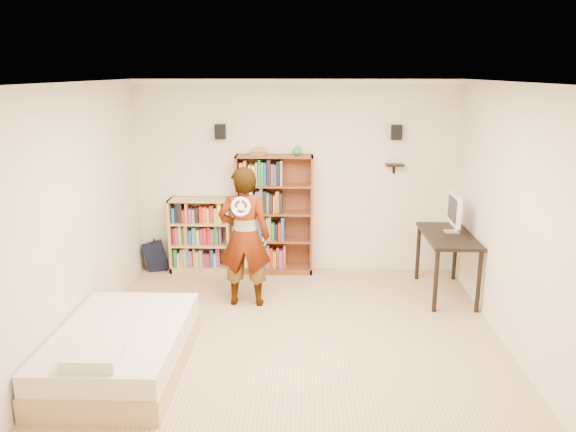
% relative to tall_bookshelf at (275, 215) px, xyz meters
% --- Properties ---
extents(ground, '(4.50, 5.00, 0.01)m').
position_rel_tall_bookshelf_xyz_m(ground, '(0.31, -2.34, -0.84)').
color(ground, tan).
rests_on(ground, ground).
extents(room_shell, '(4.52, 5.02, 2.71)m').
position_rel_tall_bookshelf_xyz_m(room_shell, '(0.31, -2.34, 0.92)').
color(room_shell, white).
rests_on(room_shell, ground).
extents(crown_molding, '(4.50, 5.00, 0.06)m').
position_rel_tall_bookshelf_xyz_m(crown_molding, '(0.31, -2.34, 1.83)').
color(crown_molding, white).
rests_on(crown_molding, room_shell).
extents(speaker_left, '(0.14, 0.12, 0.20)m').
position_rel_tall_bookshelf_xyz_m(speaker_left, '(-0.74, 0.06, 1.16)').
color(speaker_left, black).
rests_on(speaker_left, room_shell).
extents(speaker_right, '(0.14, 0.12, 0.20)m').
position_rel_tall_bookshelf_xyz_m(speaker_right, '(1.66, 0.06, 1.16)').
color(speaker_right, black).
rests_on(speaker_right, room_shell).
extents(wall_shelf, '(0.25, 0.16, 0.02)m').
position_rel_tall_bookshelf_xyz_m(wall_shelf, '(1.66, 0.07, 0.71)').
color(wall_shelf, black).
rests_on(wall_shelf, room_shell).
extents(tall_bookshelf, '(1.07, 0.31, 1.69)m').
position_rel_tall_bookshelf_xyz_m(tall_bookshelf, '(0.00, 0.00, 0.00)').
color(tall_bookshelf, brown).
rests_on(tall_bookshelf, ground).
extents(low_bookshelf, '(0.85, 0.32, 1.07)m').
position_rel_tall_bookshelf_xyz_m(low_bookshelf, '(-1.06, -0.00, -0.31)').
color(low_bookshelf, tan).
rests_on(low_bookshelf, ground).
extents(computer_desk, '(0.59, 1.19, 0.81)m').
position_rel_tall_bookshelf_xyz_m(computer_desk, '(2.24, -0.78, -0.44)').
color(computer_desk, black).
rests_on(computer_desk, ground).
extents(imac, '(0.10, 0.50, 0.50)m').
position_rel_tall_bookshelf_xyz_m(imac, '(2.30, -0.68, 0.21)').
color(imac, white).
rests_on(imac, computer_desk).
extents(daybed, '(1.19, 1.82, 0.54)m').
position_rel_tall_bookshelf_xyz_m(daybed, '(-1.33, -2.78, -0.57)').
color(daybed, white).
rests_on(daybed, ground).
extents(person, '(0.63, 0.42, 1.73)m').
position_rel_tall_bookshelf_xyz_m(person, '(-0.30, -1.16, 0.02)').
color(person, black).
rests_on(person, ground).
extents(wii_wheel, '(0.22, 0.09, 0.23)m').
position_rel_tall_bookshelf_xyz_m(wii_wheel, '(-0.30, -1.48, 0.47)').
color(wii_wheel, white).
rests_on(wii_wheel, person).
extents(navy_bag, '(0.36, 0.29, 0.43)m').
position_rel_tall_bookshelf_xyz_m(navy_bag, '(-1.73, 0.00, -0.63)').
color(navy_bag, black).
rests_on(navy_bag, ground).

